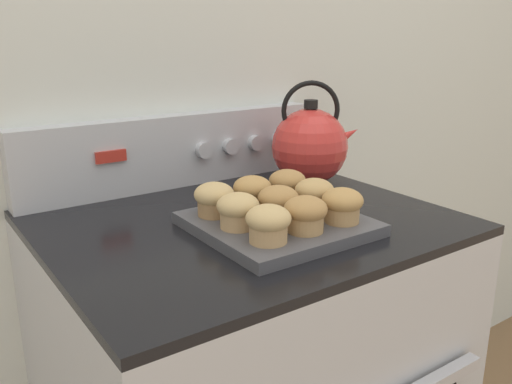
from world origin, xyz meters
TOP-DOWN VIEW (x-y plane):
  - wall_back at (0.00, 0.69)m, footprint 8.00×0.05m
  - control_panel at (0.00, 0.64)m, footprint 0.75×0.07m
  - muffin_pan at (0.01, 0.25)m, footprint 0.29×0.29m
  - muffin_r0_c0 at (-0.07, 0.17)m, footprint 0.08×0.08m
  - muffin_r0_c1 at (0.01, 0.17)m, footprint 0.08×0.08m
  - muffin_r0_c2 at (0.10, 0.17)m, footprint 0.08×0.08m
  - muffin_r1_c0 at (-0.07, 0.25)m, footprint 0.08×0.08m
  - muffin_r1_c1 at (0.01, 0.25)m, footprint 0.08×0.08m
  - muffin_r1_c2 at (0.10, 0.25)m, footprint 0.08×0.08m
  - muffin_r2_c0 at (-0.07, 0.34)m, footprint 0.08×0.08m
  - muffin_r2_c1 at (0.01, 0.33)m, footprint 0.08×0.08m
  - muffin_r2_c2 at (0.10, 0.33)m, footprint 0.08×0.08m
  - tea_kettle at (0.27, 0.46)m, footprint 0.21×0.18m

SIDE VIEW (x-z plane):
  - muffin_pan at x=0.01m, z-range 0.93..0.95m
  - muffin_r0_c0 at x=-0.07m, z-range 0.95..1.02m
  - muffin_r0_c1 at x=0.01m, z-range 0.95..1.02m
  - muffin_r0_c2 at x=0.10m, z-range 0.95..1.02m
  - muffin_r1_c0 at x=-0.07m, z-range 0.95..1.02m
  - muffin_r1_c1 at x=0.01m, z-range 0.95..1.02m
  - muffin_r1_c2 at x=0.10m, z-range 0.95..1.02m
  - muffin_r2_c0 at x=-0.07m, z-range 0.95..1.02m
  - muffin_r2_c1 at x=0.01m, z-range 0.95..1.02m
  - muffin_r2_c2 at x=0.10m, z-range 0.95..1.02m
  - control_panel at x=0.00m, z-range 0.93..1.10m
  - tea_kettle at x=0.27m, z-range 0.90..1.15m
  - wall_back at x=0.00m, z-range 0.00..2.40m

